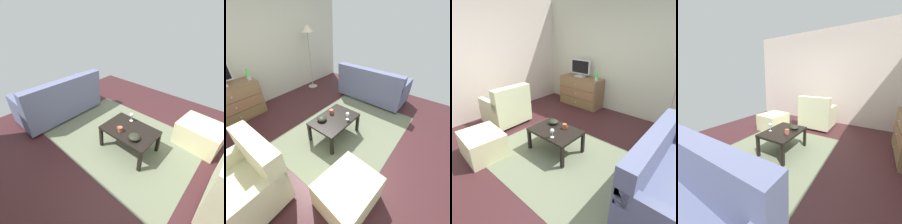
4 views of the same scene
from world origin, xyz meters
TOP-DOWN VIEW (x-y plane):
  - ground_plane at (0.00, 0.00)m, footprint 5.29×5.06m
  - wall_accent_rear at (0.00, 2.29)m, footprint 5.29×0.12m
  - area_rug at (0.20, -0.20)m, footprint 2.60×1.90m
  - dresser at (-1.03, 1.98)m, footprint 1.20×0.49m
  - lava_lamp at (-0.53, 1.94)m, footprint 0.09×0.09m
  - coffee_table at (-0.05, -0.08)m, footprint 0.85×0.60m
  - wine_glass at (0.07, -0.28)m, footprint 0.07×0.07m
  - mug at (0.04, 0.07)m, footprint 0.11×0.08m
  - bowl_decorative at (-0.24, 0.06)m, footprint 0.18×0.18m
  - couch_large at (1.74, 0.09)m, footprint 0.85×1.74m
  - armchair at (-1.64, -0.02)m, footprint 0.80×0.85m
  - ottoman at (-0.90, -0.99)m, footprint 0.75×0.66m
  - standing_lamp at (1.25, 1.93)m, footprint 0.32×0.32m

SIDE VIEW (x-z plane):
  - ground_plane at x=0.00m, z-range -0.05..0.00m
  - area_rug at x=0.20m, z-range 0.00..0.01m
  - ottoman at x=-0.90m, z-range 0.00..0.43m
  - couch_large at x=1.74m, z-range -0.10..0.80m
  - armchair at x=-1.64m, z-range -0.09..0.81m
  - coffee_table at x=-0.05m, z-range 0.16..0.57m
  - dresser at x=-1.03m, z-range 0.00..0.81m
  - bowl_decorative at x=-0.24m, z-range 0.42..0.50m
  - mug at x=0.04m, z-range 0.42..0.50m
  - wine_glass at x=0.07m, z-range 0.46..0.61m
  - lava_lamp at x=-0.53m, z-range 0.79..1.12m
  - wall_accent_rear at x=0.00m, z-range 0.00..2.76m
  - standing_lamp at x=1.25m, z-range 0.63..2.39m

